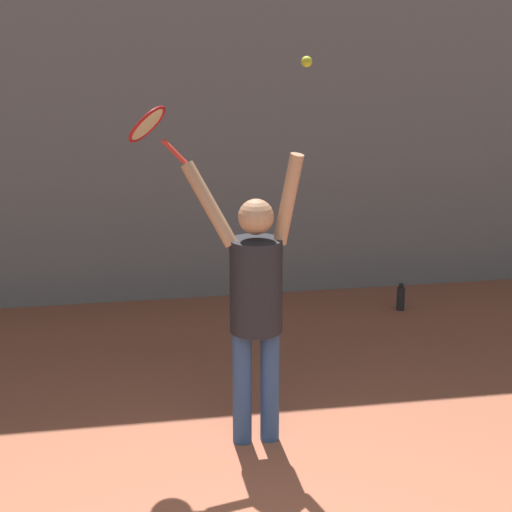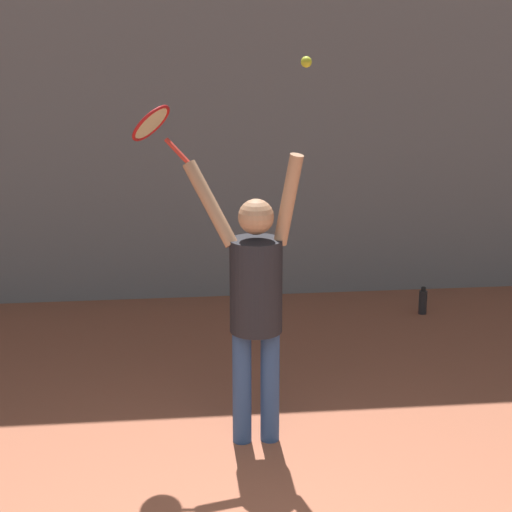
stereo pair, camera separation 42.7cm
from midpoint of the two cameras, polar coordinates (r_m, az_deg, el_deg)
back_wall at (r=9.06m, az=-2.67°, el=12.73°), size 18.00×0.10×5.00m
tennis_player at (r=6.15m, az=1.95°, el=-2.42°), size 0.79×0.45×2.02m
tennis_racket at (r=6.20m, az=-4.38°, el=8.01°), size 0.44×0.40×0.39m
tennis_ball at (r=5.81m, az=5.26°, el=11.80°), size 0.07×0.07×0.07m
water_bottle at (r=9.14m, az=11.55°, el=-2.79°), size 0.08×0.08×0.27m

